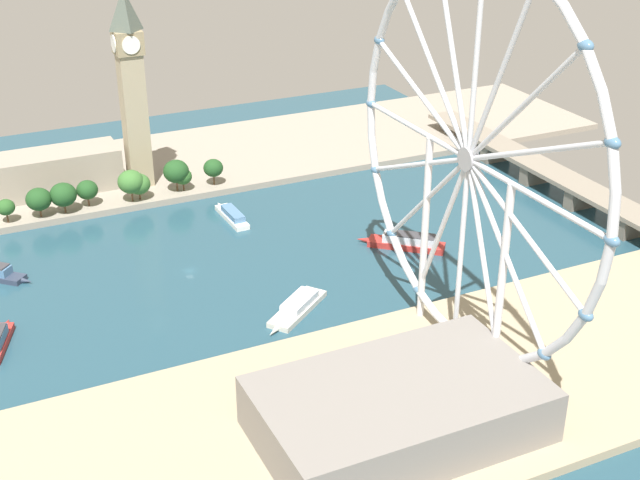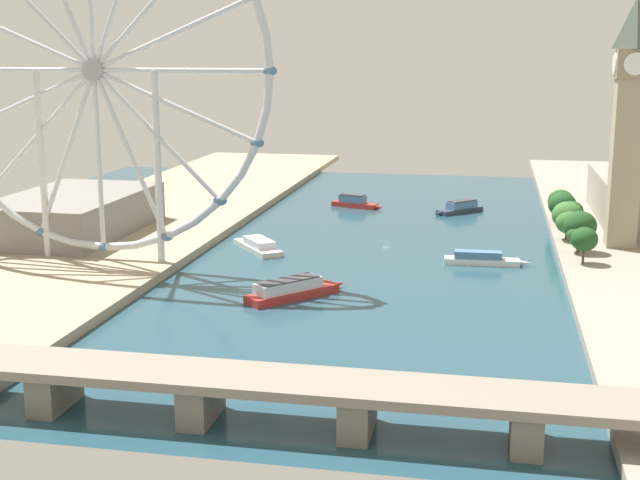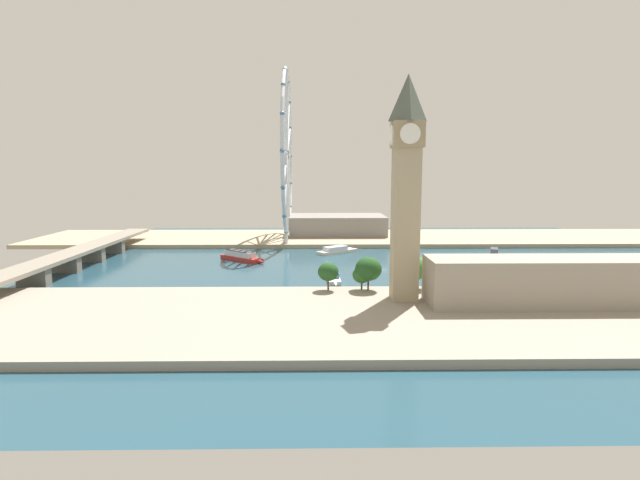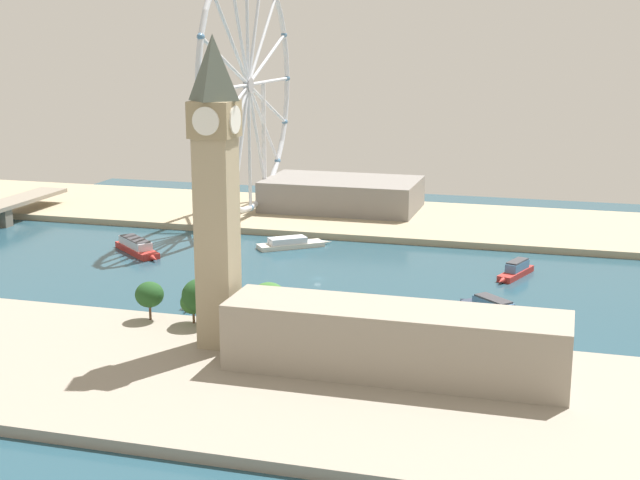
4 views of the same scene
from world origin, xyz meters
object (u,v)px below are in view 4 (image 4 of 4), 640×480
object	(u,v)px
tour_boat_0	(516,270)
riverside_hall	(342,194)
ferris_wheel	(248,86)
tour_boat_1	(137,247)
tour_boat_2	(203,294)
parliament_block	(395,341)
tour_boat_4	(491,307)
clock_tower	(216,189)
tour_boat_3	(291,243)

from	to	relation	value
tour_boat_0	riverside_hall	bearing A→B (deg)	-116.30
ferris_wheel	tour_boat_1	distance (m)	101.43
riverside_hall	tour_boat_2	distance (m)	162.06
parliament_block	tour_boat_4	world-z (taller)	parliament_block
tour_boat_1	tour_boat_2	xyz separation A→B (m)	(-56.66, -55.13, -0.67)
tour_boat_0	tour_boat_2	world-z (taller)	tour_boat_0
tour_boat_0	tour_boat_1	size ratio (longest dim) A/B	0.86
clock_tower	tour_boat_3	distance (m)	144.15
tour_boat_2	parliament_block	bearing A→B (deg)	52.55
riverside_hall	tour_boat_1	world-z (taller)	riverside_hall
clock_tower	tour_boat_4	xyz separation A→B (m)	(61.88, -73.81, -47.56)
riverside_hall	tour_boat_1	bearing A→B (deg)	148.38
ferris_wheel	tour_boat_2	world-z (taller)	ferris_wheel
riverside_hall	tour_boat_3	size ratio (longest dim) A/B	2.57
clock_tower	tour_boat_0	world-z (taller)	clock_tower
ferris_wheel	tour_boat_0	bearing A→B (deg)	-116.61
tour_boat_0	tour_boat_3	bearing A→B (deg)	-82.67
clock_tower	tour_boat_3	xyz separation A→B (m)	(134.27, 21.00, -48.06)
riverside_hall	tour_boat_2	bearing A→B (deg)	176.65
clock_tower	parliament_block	distance (m)	66.70
tour_boat_2	tour_boat_4	distance (m)	101.42
tour_boat_0	tour_boat_1	bearing A→B (deg)	-68.33
tour_boat_0	tour_boat_2	bearing A→B (deg)	-39.76
tour_boat_2	tour_boat_0	bearing A→B (deg)	119.05
riverside_hall	tour_boat_4	distance (m)	175.60
ferris_wheel	tour_boat_4	bearing A→B (deg)	-132.25
riverside_hall	tour_boat_4	world-z (taller)	riverside_hall
riverside_hall	tour_boat_1	size ratio (longest dim) A/B	2.53
tour_boat_2	tour_boat_3	xyz separation A→B (m)	(84.15, -5.94, -0.07)
tour_boat_0	tour_boat_2	distance (m)	122.63
tour_boat_3	riverside_hall	bearing A→B (deg)	49.85
tour_boat_2	tour_boat_4	bearing A→B (deg)	95.03
tour_boat_1	ferris_wheel	bearing A→B (deg)	111.40
tour_boat_2	tour_boat_4	xyz separation A→B (m)	(11.76, -100.74, 0.44)
tour_boat_3	clock_tower	bearing A→B (deg)	-118.66
tour_boat_3	tour_boat_4	distance (m)	119.28
tour_boat_1	tour_boat_2	distance (m)	79.05
clock_tower	tour_boat_2	distance (m)	74.44
tour_boat_3	tour_boat_4	xyz separation A→B (m)	(-72.39, -94.80, 0.51)
clock_tower	riverside_hall	bearing A→B (deg)	4.72
ferris_wheel	tour_boat_3	bearing A→B (deg)	-142.27
parliament_block	riverside_hall	world-z (taller)	parliament_block
clock_tower	tour_boat_0	distance (m)	145.33
tour_boat_4	tour_boat_3	bearing A→B (deg)	5.90
parliament_block	tour_boat_0	distance (m)	124.05
ferris_wheel	tour_boat_1	bearing A→B (deg)	161.02
tour_boat_0	tour_boat_2	size ratio (longest dim) A/B	0.87
clock_tower	tour_boat_1	world-z (taller)	clock_tower
tour_boat_2	tour_boat_3	bearing A→B (deg)	174.33
tour_boat_1	tour_boat_3	size ratio (longest dim) A/B	1.02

